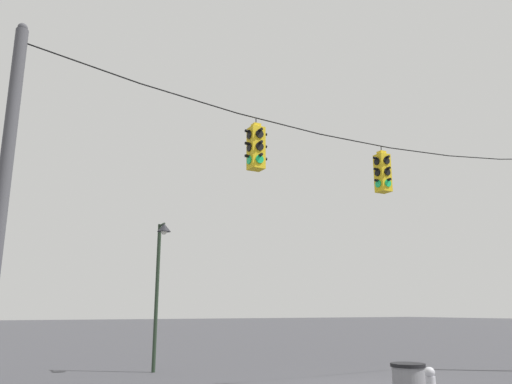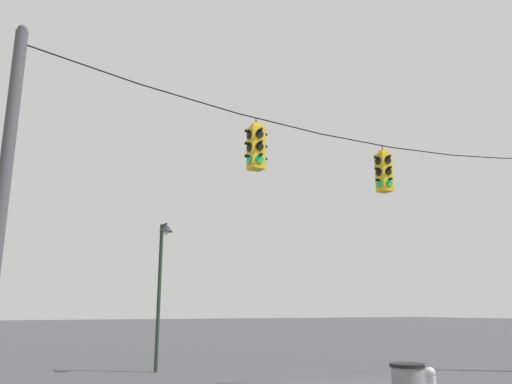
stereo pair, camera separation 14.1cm
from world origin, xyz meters
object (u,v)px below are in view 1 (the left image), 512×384
utility_pole_left (1,208)px  traffic_light_near_right_pole (383,173)px  traffic_light_over_intersection (256,148)px  street_lamp (160,263)px

utility_pole_left → traffic_light_near_right_pole: utility_pole_left is taller
utility_pole_left → traffic_light_over_intersection: bearing=-0.0°
traffic_light_near_right_pole → street_lamp: (-4.31, 5.96, -2.18)m
utility_pole_left → street_lamp: 7.70m
utility_pole_left → traffic_light_over_intersection: utility_pole_left is taller
utility_pole_left → traffic_light_over_intersection: (5.24, -0.00, 1.97)m
traffic_light_over_intersection → traffic_light_near_right_pole: (3.93, 0.00, -0.10)m
traffic_light_over_intersection → traffic_light_near_right_pole: traffic_light_over_intersection is taller
utility_pole_left → street_lamp: size_ratio=1.57×
utility_pole_left → street_lamp: utility_pole_left is taller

